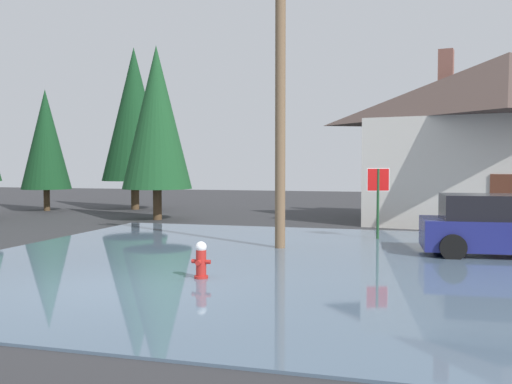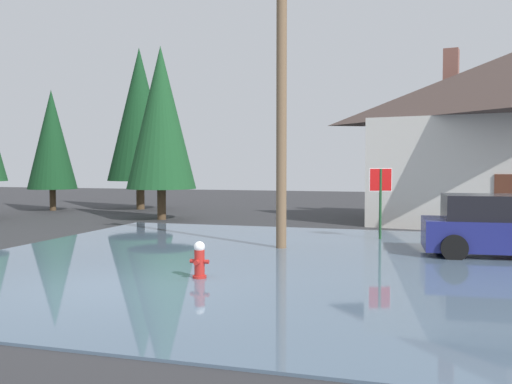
# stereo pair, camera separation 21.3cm
# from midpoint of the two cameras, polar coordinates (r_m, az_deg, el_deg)

# --- Properties ---
(ground_plane) EXTENTS (80.00, 80.00, 0.10)m
(ground_plane) POSITION_cam_midpoint_polar(r_m,az_deg,el_deg) (10.63, -13.72, -10.08)
(ground_plane) COLOR #2D2D30
(flood_puddle) EXTENTS (13.85, 13.90, 0.04)m
(flood_puddle) POSITION_cam_midpoint_polar(r_m,az_deg,el_deg) (13.52, 0.24, -6.95)
(flood_puddle) COLOR #4C6075
(flood_puddle) RESTS_ON ground
(lane_stop_bar) EXTENTS (4.29, 0.53, 0.01)m
(lane_stop_bar) POSITION_cam_midpoint_polar(r_m,az_deg,el_deg) (10.26, -21.14, -10.35)
(lane_stop_bar) COLOR silver
(lane_stop_bar) RESTS_ON ground
(fire_hydrant) EXTENTS (0.39, 0.34, 0.78)m
(fire_hydrant) POSITION_cam_midpoint_polar(r_m,az_deg,el_deg) (11.27, -5.26, -7.04)
(fire_hydrant) COLOR #AD231E
(fire_hydrant) RESTS_ON ground
(utility_pole) EXTENTS (1.60, 0.28, 7.82)m
(utility_pole) POSITION_cam_midpoint_polar(r_m,az_deg,el_deg) (15.27, 3.03, 9.46)
(utility_pole) COLOR brown
(utility_pole) RESTS_ON ground
(stop_sign_far) EXTENTS (0.67, 0.28, 2.21)m
(stop_sign_far) POSITION_cam_midpoint_polar(r_m,az_deg,el_deg) (17.44, 12.95, 0.30)
(stop_sign_far) COLOR #1E4C28
(stop_sign_far) RESTS_ON ground
(parked_car) EXTENTS (4.20, 2.20, 1.56)m
(parked_car) POSITION_cam_midpoint_polar(r_m,az_deg,el_deg) (15.30, 24.42, -3.32)
(parked_car) COLOR navy
(parked_car) RESTS_ON ground
(pine_tree_tall_left) EXTENTS (2.92, 2.92, 7.29)m
(pine_tree_tall_left) POSITION_cam_midpoint_polar(r_m,az_deg,el_deg) (23.90, -9.44, 7.49)
(pine_tree_tall_left) COLOR #4C3823
(pine_tree_tall_left) RESTS_ON ground
(pine_tree_mid_left) EXTENTS (2.44, 2.44, 6.10)m
(pine_tree_mid_left) POSITION_cam_midpoint_polar(r_m,az_deg,el_deg) (30.11, -19.95, 5.05)
(pine_tree_mid_left) COLOR #4C3823
(pine_tree_mid_left) RESTS_ON ground
(pine_tree_short_left) EXTENTS (3.34, 3.34, 8.36)m
(pine_tree_short_left) POSITION_cam_midpoint_polar(r_m,az_deg,el_deg) (29.74, -11.60, 7.75)
(pine_tree_short_left) COLOR #4C3823
(pine_tree_short_left) RESTS_ON ground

